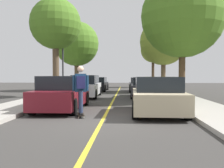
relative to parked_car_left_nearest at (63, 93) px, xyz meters
The scene contains 16 objects.
ground 3.28m from the parked_car_left_nearest, 51.00° to the right, with size 80.00×80.00×0.00m, color #3D3A38.
center_line 2.62m from the parked_car_left_nearest, 37.00° to the left, with size 0.12×39.20×0.01m, color gold.
parked_car_left_nearest is the anchor object (origin of this frame).
parked_car_left_near 6.11m from the parked_car_left_nearest, 90.00° to the left, with size 1.91×4.61×1.51m.
parked_car_left_far 12.86m from the parked_car_left_nearest, 90.00° to the left, with size 1.89×4.68×1.32m.
parked_car_right_nearest 4.13m from the parked_car_left_nearest, 12.81° to the right, with size 2.06×4.11×1.45m.
parked_car_right_near 7.38m from the parked_car_left_nearest, 56.98° to the left, with size 1.95×4.23×1.37m.
parked_car_right_far 12.69m from the parked_car_left_nearest, 71.51° to the left, with size 1.98×4.16×1.29m.
street_tree_left_nearest 7.53m from the parked_car_left_nearest, 108.85° to the left, with size 3.46×3.46×6.59m.
street_tree_left_near 13.61m from the parked_car_left_nearest, 98.86° to the left, with size 4.27×4.27×6.52m.
street_tree_right_nearest 8.34m from the parked_car_left_nearest, 33.15° to the left, with size 4.79×4.79×7.18m.
street_tree_right_near 13.38m from the parked_car_left_nearest, 61.97° to the left, with size 4.15×4.15×6.39m.
street_tree_right_far 21.21m from the parked_car_left_nearest, 73.18° to the left, with size 3.04×3.04×5.95m.
streetlamp 7.31m from the parked_car_left_nearest, 104.52° to the left, with size 0.36×0.24×4.73m.
skateboard 2.29m from the parked_car_left_nearest, 58.54° to the right, with size 0.42×0.87×0.10m.
skateboarder 2.27m from the parked_car_left_nearest, 58.79° to the right, with size 0.58×0.70×1.74m.
Camera 1 is at (0.81, -8.24, 1.52)m, focal length 39.68 mm.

